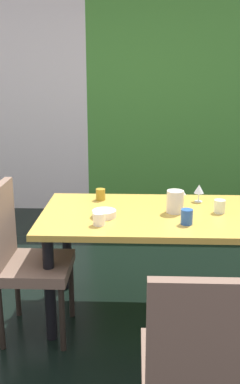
# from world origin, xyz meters

# --- Properties ---
(ground_plane) EXTENTS (5.89, 5.37, 0.02)m
(ground_plane) POSITION_xyz_m (0.00, 0.00, -0.01)
(ground_plane) COLOR black
(garden_window_panel) EXTENTS (3.18, 0.10, 2.52)m
(garden_window_panel) POSITION_xyz_m (1.35, 2.64, 1.26)
(garden_window_panel) COLOR #428732
(garden_window_panel) RESTS_ON ground_plane
(dining_table) EXTENTS (1.73, 0.89, 0.75)m
(dining_table) POSITION_xyz_m (0.57, 0.25, 0.66)
(dining_table) COLOR gold
(dining_table) RESTS_ON ground_plane
(chair_left_near) EXTENTS (0.44, 0.44, 1.01)m
(chair_left_near) POSITION_xyz_m (-0.37, -0.02, 0.56)
(chair_left_near) COLOR brown
(chair_left_near) RESTS_ON ground_plane
(chair_head_near) EXTENTS (0.44, 0.44, 0.97)m
(chair_head_near) POSITION_xyz_m (0.59, -1.02, 0.55)
(chair_head_near) COLOR brown
(chair_head_near) RESTS_ON ground_plane
(wine_glass_left) EXTENTS (0.07, 0.07, 0.13)m
(wine_glass_left) POSITION_xyz_m (0.80, 0.52, 0.84)
(wine_glass_left) COLOR silver
(wine_glass_left) RESTS_ON dining_table
(serving_bowl_center) EXTENTS (0.16, 0.16, 0.05)m
(serving_bowl_center) POSITION_xyz_m (0.14, 0.15, 0.77)
(serving_bowl_center) COLOR silver
(serving_bowl_center) RESTS_ON dining_table
(cup_north) EXTENTS (0.07, 0.07, 0.08)m
(cup_north) POSITION_xyz_m (0.08, 0.53, 0.79)
(cup_north) COLOR #A78223
(cup_north) RESTS_ON dining_table
(cup_east) EXTENTS (0.07, 0.07, 0.10)m
(cup_east) POSITION_xyz_m (0.66, 0.04, 0.80)
(cup_east) COLOR #2752A0
(cup_east) RESTS_ON dining_table
(cup_right) EXTENTS (0.08, 0.08, 0.08)m
(cup_right) POSITION_xyz_m (0.11, -0.00, 0.79)
(cup_right) COLOR white
(cup_right) RESTS_ON dining_table
(cup_near_window) EXTENTS (0.08, 0.08, 0.09)m
(cup_near_window) POSITION_xyz_m (0.90, 0.27, 0.79)
(cup_near_window) COLOR #E4ECC5
(cup_near_window) RESTS_ON dining_table
(pitcher_west) EXTENTS (0.13, 0.11, 0.15)m
(pitcher_west) POSITION_xyz_m (0.61, 0.26, 0.83)
(pitcher_west) COLOR silver
(pitcher_west) RESTS_ON dining_table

